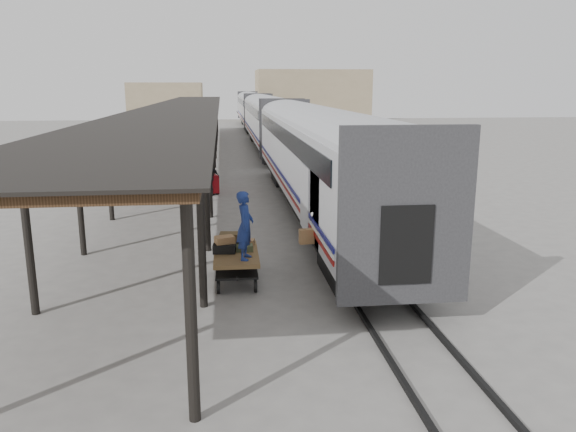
# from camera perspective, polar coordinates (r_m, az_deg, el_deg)

# --- Properties ---
(ground) EXTENTS (160.00, 160.00, 0.00)m
(ground) POSITION_cam_1_polar(r_m,az_deg,el_deg) (16.49, -3.61, -6.33)
(ground) COLOR slate
(ground) RESTS_ON ground
(train) EXTENTS (3.45, 76.01, 4.01)m
(train) POSITION_cam_1_polar(r_m,az_deg,el_deg) (49.57, -2.07, 9.86)
(train) COLOR silver
(train) RESTS_ON ground
(canopy) EXTENTS (4.90, 64.30, 4.15)m
(canopy) POSITION_cam_1_polar(r_m,az_deg,el_deg) (39.65, -10.62, 10.75)
(canopy) COLOR #422B19
(canopy) RESTS_ON ground
(rails) EXTENTS (1.54, 150.00, 0.12)m
(rails) POSITION_cam_1_polar(r_m,az_deg,el_deg) (49.99, -2.05, 6.86)
(rails) COLOR black
(rails) RESTS_ON ground
(building_far) EXTENTS (18.00, 10.00, 8.00)m
(building_far) POSITION_cam_1_polar(r_m,az_deg,el_deg) (94.70, 2.39, 12.19)
(building_far) COLOR tan
(building_far) RESTS_ON ground
(building_left) EXTENTS (12.00, 8.00, 6.00)m
(building_left) POSITION_cam_1_polar(r_m,az_deg,el_deg) (98.00, -12.28, 11.35)
(building_left) COLOR tan
(building_left) RESTS_ON ground
(baggage_cart) EXTENTS (1.27, 2.41, 0.86)m
(baggage_cart) POSITION_cam_1_polar(r_m,az_deg,el_deg) (16.11, -5.29, -4.40)
(baggage_cart) COLOR brown
(baggage_cart) RESTS_ON ground
(suitcase_stack) EXTENTS (1.24, 1.12, 0.45)m
(suitcase_stack) POSITION_cam_1_polar(r_m,az_deg,el_deg) (16.32, -5.87, -2.74)
(suitcase_stack) COLOR #353537
(suitcase_stack) RESTS_ON baggage_cart
(luggage_tug) EXTENTS (1.38, 1.73, 1.33)m
(luggage_tug) POSITION_cam_1_polar(r_m,az_deg,el_deg) (29.56, -8.36, 3.48)
(luggage_tug) COLOR maroon
(luggage_tug) RESTS_ON ground
(porter) EXTENTS (0.60, 0.77, 1.88)m
(porter) POSITION_cam_1_polar(r_m,az_deg,el_deg) (15.18, -4.37, -0.96)
(porter) COLOR navy
(porter) RESTS_ON baggage_cart
(pedestrian) EXTENTS (1.19, 0.82, 1.88)m
(pedestrian) POSITION_cam_1_polar(r_m,az_deg,el_deg) (28.72, -8.02, 3.88)
(pedestrian) COLOR black
(pedestrian) RESTS_ON ground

